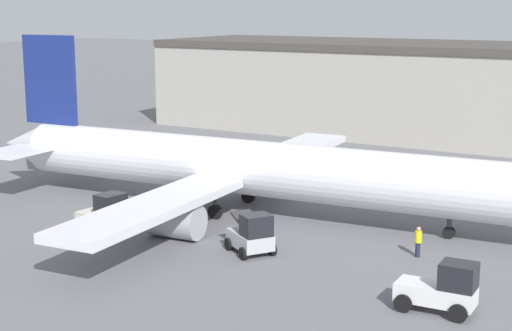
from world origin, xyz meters
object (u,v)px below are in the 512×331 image
object	(u,v)px
airplane	(242,168)
ground_crew_worker	(418,241)
baggage_tug	(105,215)
pushback_tug	(443,289)
belt_loader_truck	(252,235)

from	to	relation	value
airplane	ground_crew_worker	world-z (taller)	airplane
ground_crew_worker	baggage_tug	distance (m)	17.93
airplane	baggage_tug	distance (m)	9.47
ground_crew_worker	pushback_tug	bearing A→B (deg)	-85.63
ground_crew_worker	belt_loader_truck	size ratio (longest dim) A/B	0.52
baggage_tug	belt_loader_truck	size ratio (longest dim) A/B	0.94
airplane	belt_loader_truck	size ratio (longest dim) A/B	12.84
baggage_tug	belt_loader_truck	xyz separation A→B (m)	(9.37, 1.06, -0.03)
baggage_tug	belt_loader_truck	world-z (taller)	baggage_tug
pushback_tug	ground_crew_worker	bearing A→B (deg)	114.66
airplane	ground_crew_worker	bearing A→B (deg)	-17.97
ground_crew_worker	baggage_tug	xyz separation A→B (m)	(-17.19, -5.12, 0.22)
airplane	pushback_tug	world-z (taller)	airplane
ground_crew_worker	belt_loader_truck	xyz separation A→B (m)	(-7.82, -4.06, 0.18)
ground_crew_worker	baggage_tug	world-z (taller)	baggage_tug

